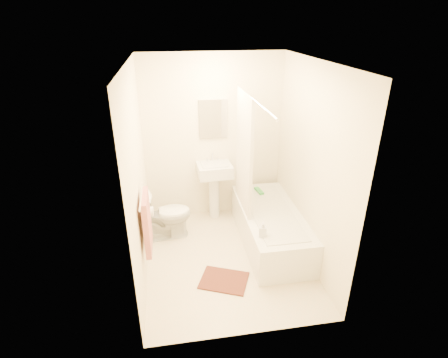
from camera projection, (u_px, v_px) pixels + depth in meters
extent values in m
plane|color=beige|center=(227.00, 258.00, 4.48)|extent=(2.40, 2.40, 0.00)
plane|color=white|center=(228.00, 62.00, 3.46)|extent=(2.40, 2.40, 0.00)
cube|color=beige|center=(213.00, 139.00, 5.04)|extent=(2.00, 0.02, 2.40)
cube|color=beige|center=(138.00, 178.00, 3.82)|extent=(0.02, 2.40, 2.40)
cube|color=beige|center=(311.00, 167.00, 4.12)|extent=(0.02, 2.40, 2.40)
cube|color=white|center=(213.00, 119.00, 4.90)|extent=(0.40, 0.03, 0.55)
cylinder|color=silver|center=(254.00, 99.00, 3.76)|extent=(0.03, 1.70, 0.03)
cube|color=silver|center=(244.00, 154.00, 4.45)|extent=(0.04, 0.80, 1.55)
cylinder|color=silver|center=(141.00, 197.00, 3.65)|extent=(0.02, 0.60, 0.02)
cube|color=#CC7266|center=(147.00, 222.00, 3.79)|extent=(0.06, 0.45, 0.66)
cylinder|color=white|center=(149.00, 212.00, 4.15)|extent=(0.11, 0.12, 0.12)
imported|color=silver|center=(166.00, 215.00, 4.78)|extent=(0.73, 0.46, 0.68)
cube|color=#4F2D1F|center=(224.00, 280.00, 4.08)|extent=(0.65, 0.58, 0.02)
imported|color=silver|center=(263.00, 229.00, 4.05)|extent=(0.10, 0.11, 0.19)
cube|color=green|center=(259.00, 191.00, 5.09)|extent=(0.10, 0.22, 0.04)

